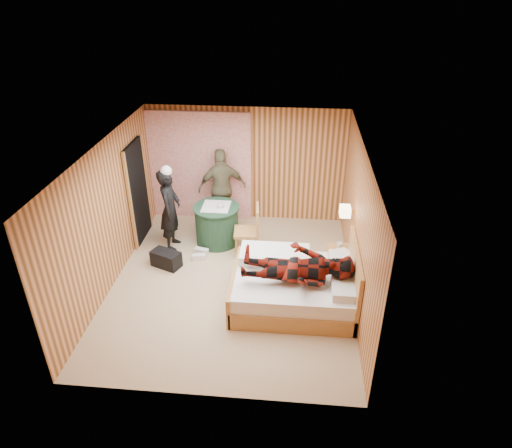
# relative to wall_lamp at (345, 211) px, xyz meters

# --- Properties ---
(floor) EXTENTS (4.20, 5.00, 0.01)m
(floor) POSITION_rel_wall_lamp_xyz_m (-1.92, -0.45, -1.30)
(floor) COLOR tan
(floor) RESTS_ON ground
(ceiling) EXTENTS (4.20, 5.00, 0.01)m
(ceiling) POSITION_rel_wall_lamp_xyz_m (-1.92, -0.45, 1.20)
(ceiling) COLOR silver
(ceiling) RESTS_ON wall_back
(wall_back) EXTENTS (4.20, 0.02, 2.50)m
(wall_back) POSITION_rel_wall_lamp_xyz_m (-1.92, 2.05, -0.05)
(wall_back) COLOR #DD8B54
(wall_back) RESTS_ON floor
(wall_left) EXTENTS (0.02, 5.00, 2.50)m
(wall_left) POSITION_rel_wall_lamp_xyz_m (-4.02, -0.45, -0.05)
(wall_left) COLOR #DD8B54
(wall_left) RESTS_ON floor
(wall_right) EXTENTS (0.02, 5.00, 2.50)m
(wall_right) POSITION_rel_wall_lamp_xyz_m (0.18, -0.45, -0.05)
(wall_right) COLOR #DD8B54
(wall_right) RESTS_ON floor
(curtain) EXTENTS (2.20, 0.08, 2.40)m
(curtain) POSITION_rel_wall_lamp_xyz_m (-2.92, 1.98, -0.10)
(curtain) COLOR beige
(curtain) RESTS_ON floor
(doorway) EXTENTS (0.06, 0.90, 2.05)m
(doorway) POSITION_rel_wall_lamp_xyz_m (-3.98, 0.95, -0.28)
(doorway) COLOR black
(doorway) RESTS_ON floor
(wall_lamp) EXTENTS (0.26, 0.24, 0.16)m
(wall_lamp) POSITION_rel_wall_lamp_xyz_m (0.00, 0.00, 0.00)
(wall_lamp) COLOR gold
(wall_lamp) RESTS_ON wall_right
(bed) EXTENTS (2.01, 1.58, 1.08)m
(bed) POSITION_rel_wall_lamp_xyz_m (-0.80, -0.87, -0.99)
(bed) COLOR tan
(bed) RESTS_ON floor
(nightstand) EXTENTS (0.44, 0.60, 0.57)m
(nightstand) POSITION_rel_wall_lamp_xyz_m (-0.04, -0.14, -1.00)
(nightstand) COLOR tan
(nightstand) RESTS_ON floor
(round_table) EXTENTS (0.92, 0.92, 0.82)m
(round_table) POSITION_rel_wall_lamp_xyz_m (-2.41, 0.90, -0.89)
(round_table) COLOR #20462C
(round_table) RESTS_ON floor
(chair_far) EXTENTS (0.49, 0.49, 0.93)m
(chair_far) POSITION_rel_wall_lamp_xyz_m (-2.43, 1.62, -0.76)
(chair_far) COLOR tan
(chair_far) RESTS_ON floor
(chair_near) EXTENTS (0.51, 0.51, 1.04)m
(chair_near) POSITION_rel_wall_lamp_xyz_m (-1.67, 0.50, -0.70)
(chair_near) COLOR tan
(chair_near) RESTS_ON floor
(duffel_bag) EXTENTS (0.62, 0.48, 0.31)m
(duffel_bag) POSITION_rel_wall_lamp_xyz_m (-3.22, -0.06, -1.15)
(duffel_bag) COLOR black
(duffel_bag) RESTS_ON floor
(sneaker_left) EXTENTS (0.27, 0.15, 0.11)m
(sneaker_left) POSITION_rel_wall_lamp_xyz_m (-2.66, 0.21, -1.24)
(sneaker_left) COLOR silver
(sneaker_left) RESTS_ON floor
(sneaker_right) EXTENTS (0.29, 0.18, 0.12)m
(sneaker_right) POSITION_rel_wall_lamp_xyz_m (-2.65, 0.41, -1.24)
(sneaker_right) COLOR silver
(sneaker_right) RESTS_ON floor
(woman_standing) EXTENTS (0.41, 0.61, 1.66)m
(woman_standing) POSITION_rel_wall_lamp_xyz_m (-3.27, 0.65, -0.47)
(woman_standing) COLOR black
(woman_standing) RESTS_ON floor
(man_at_table) EXTENTS (1.09, 0.70, 1.72)m
(man_at_table) POSITION_rel_wall_lamp_xyz_m (-2.41, 1.67, -0.44)
(man_at_table) COLOR #656143
(man_at_table) RESTS_ON floor
(man_on_bed) EXTENTS (0.86, 0.67, 1.77)m
(man_on_bed) POSITION_rel_wall_lamp_xyz_m (-0.77, -1.10, -0.33)
(man_on_bed) COLOR #671209
(man_on_bed) RESTS_ON bed
(book_lower) EXTENTS (0.26, 0.28, 0.02)m
(book_lower) POSITION_rel_wall_lamp_xyz_m (-0.04, -0.19, -0.72)
(book_lower) COLOR silver
(book_lower) RESTS_ON nightstand
(book_upper) EXTENTS (0.27, 0.28, 0.02)m
(book_upper) POSITION_rel_wall_lamp_xyz_m (-0.04, -0.19, -0.70)
(book_upper) COLOR silver
(book_upper) RESTS_ON nightstand
(cup_nightstand) EXTENTS (0.12, 0.12, 0.09)m
(cup_nightstand) POSITION_rel_wall_lamp_xyz_m (-0.04, -0.01, -0.68)
(cup_nightstand) COLOR silver
(cup_nightstand) RESTS_ON nightstand
(cup_table) EXTENTS (0.16, 0.16, 0.10)m
(cup_table) POSITION_rel_wall_lamp_xyz_m (-2.31, 0.85, -0.43)
(cup_table) COLOR silver
(cup_table) RESTS_ON round_table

